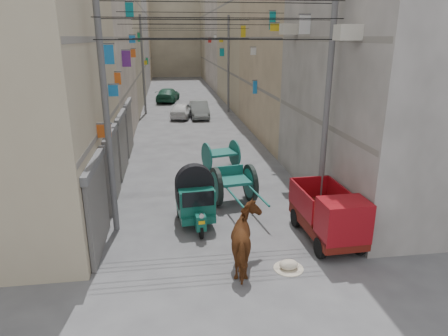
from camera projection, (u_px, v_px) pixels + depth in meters
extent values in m
cube|color=slate|center=(101.00, 126.00, 14.49)|extent=(0.25, 9.80, 0.18)
cube|color=slate|center=(93.00, 39.00, 13.55)|extent=(0.25, 9.80, 0.18)
cube|color=beige|center=(57.00, 42.00, 23.45)|extent=(8.00, 12.00, 12.00)
cube|color=slate|center=(128.00, 89.00, 24.84)|extent=(0.25, 11.76, 0.18)
cube|color=slate|center=(124.00, 38.00, 23.90)|extent=(0.25, 11.76, 0.18)
cube|color=#B8AD91|center=(93.00, 28.00, 35.36)|extent=(8.00, 14.00, 14.00)
cube|color=slate|center=(140.00, 72.00, 37.07)|extent=(0.25, 13.72, 0.18)
cube|color=slate|center=(138.00, 38.00, 36.13)|extent=(0.25, 13.72, 0.18)
cube|color=slate|center=(136.00, 2.00, 35.19)|extent=(0.25, 13.72, 0.18)
cube|color=#AAA49F|center=(113.00, 40.00, 48.88)|extent=(8.00, 14.00, 11.80)
cube|color=slate|center=(147.00, 63.00, 50.24)|extent=(0.25, 13.72, 0.18)
cube|color=slate|center=(145.00, 38.00, 49.30)|extent=(0.25, 13.72, 0.18)
cube|color=slate|center=(144.00, 12.00, 48.36)|extent=(0.25, 13.72, 0.18)
cube|color=tan|center=(123.00, 34.00, 60.84)|extent=(8.00, 12.00, 13.50)
cube|color=slate|center=(150.00, 58.00, 62.46)|extent=(0.25, 11.76, 0.18)
cube|color=slate|center=(149.00, 38.00, 61.53)|extent=(0.25, 11.76, 0.18)
cube|color=slate|center=(148.00, 17.00, 60.59)|extent=(0.25, 11.76, 0.18)
cube|color=#AAA49F|center=(423.00, 31.00, 15.06)|extent=(8.00, 10.00, 13.00)
cube|color=slate|center=(318.00, 120.00, 15.58)|extent=(0.25, 9.80, 0.18)
cube|color=slate|center=(324.00, 39.00, 14.64)|extent=(0.25, 9.80, 0.18)
cube|color=tan|center=(317.00, 42.00, 25.57)|extent=(8.00, 12.00, 12.00)
cube|color=slate|center=(257.00, 87.00, 25.93)|extent=(0.25, 11.76, 0.18)
cube|color=slate|center=(258.00, 38.00, 24.99)|extent=(0.25, 11.76, 0.18)
cube|color=tan|center=(268.00, 29.00, 37.49)|extent=(8.00, 14.00, 14.00)
cube|color=slate|center=(228.00, 71.00, 38.16)|extent=(0.25, 13.72, 0.18)
cube|color=slate|center=(228.00, 38.00, 37.22)|extent=(0.25, 13.72, 0.18)
cube|color=slate|center=(228.00, 3.00, 36.28)|extent=(0.25, 13.72, 0.18)
cube|color=beige|center=(241.00, 40.00, 51.00)|extent=(8.00, 14.00, 11.80)
cube|color=slate|center=(211.00, 62.00, 51.33)|extent=(0.25, 13.72, 0.18)
cube|color=slate|center=(211.00, 38.00, 50.39)|extent=(0.25, 13.72, 0.18)
cube|color=slate|center=(211.00, 12.00, 49.45)|extent=(0.25, 13.72, 0.18)
cube|color=#B8AD91|center=(227.00, 34.00, 62.96)|extent=(8.00, 12.00, 13.50)
cube|color=slate|center=(203.00, 57.00, 63.56)|extent=(0.25, 11.76, 0.18)
cube|color=slate|center=(202.00, 38.00, 62.62)|extent=(0.25, 11.76, 0.18)
cube|color=slate|center=(202.00, 17.00, 61.68)|extent=(0.25, 11.76, 0.18)
cube|color=#B8AD91|center=(175.00, 36.00, 68.57)|extent=(22.00, 10.00, 13.00)
cube|color=#4C4C51|center=(98.00, 209.00, 12.10)|extent=(0.12, 3.00, 2.60)
cube|color=#595A5C|center=(94.00, 164.00, 11.65)|extent=(0.18, 3.20, 0.25)
cube|color=#4C4C51|center=(113.00, 171.00, 15.58)|extent=(0.12, 3.00, 2.60)
cube|color=#595A5C|center=(110.00, 135.00, 15.13)|extent=(0.18, 3.20, 0.25)
cube|color=#4C4C51|center=(122.00, 146.00, 19.06)|extent=(0.12, 3.00, 2.60)
cube|color=#595A5C|center=(120.00, 116.00, 18.61)|extent=(0.18, 3.20, 0.25)
cube|color=#4C4C51|center=(129.00, 129.00, 22.63)|extent=(0.12, 3.00, 2.60)
cube|color=#595A5C|center=(128.00, 104.00, 22.18)|extent=(0.18, 3.20, 0.25)
cube|color=gold|center=(221.00, 40.00, 39.39)|extent=(0.38, 0.08, 0.41)
cube|color=#1A9053|center=(147.00, 61.00, 46.01)|extent=(0.27, 0.08, 0.71)
cube|color=#DD5C1A|center=(104.00, 131.00, 13.01)|extent=(0.44, 0.08, 0.42)
cube|color=#622381|center=(126.00, 59.00, 21.25)|extent=(0.45, 0.08, 0.84)
cube|color=red|center=(210.00, 40.00, 49.38)|extent=(0.41, 0.08, 0.59)
cube|color=blue|center=(113.00, 91.00, 15.86)|extent=(0.38, 0.08, 0.44)
cube|color=#0C868E|center=(222.00, 52.00, 39.04)|extent=(0.43, 0.08, 0.72)
cube|color=silver|center=(215.00, 37.00, 44.34)|extent=(0.28, 0.08, 0.44)
cube|color=#0C868E|center=(129.00, 10.00, 24.38)|extent=(0.48, 0.08, 0.84)
cube|color=gold|center=(146.00, 63.00, 42.67)|extent=(0.31, 0.08, 0.44)
cube|color=silver|center=(253.00, 51.00, 25.22)|extent=(0.35, 0.08, 0.45)
cube|color=gold|center=(243.00, 31.00, 28.25)|extent=(0.34, 0.08, 0.79)
cube|color=#DD5C1A|center=(118.00, 79.00, 17.90)|extent=(0.28, 0.08, 0.52)
cube|color=#1A9053|center=(139.00, 37.00, 33.90)|extent=(0.28, 0.08, 0.74)
cube|color=blue|center=(255.00, 87.00, 25.43)|extent=(0.26, 0.08, 0.80)
cube|color=gold|center=(305.00, 26.00, 15.74)|extent=(0.34, 0.08, 0.55)
cube|color=blue|center=(107.00, 55.00, 14.28)|extent=(0.47, 0.08, 0.67)
cube|color=blue|center=(132.00, 39.00, 25.99)|extent=(0.40, 0.08, 0.47)
cube|color=#DD5C1A|center=(133.00, 53.00, 26.74)|extent=(0.32, 0.08, 0.55)
cube|color=gold|center=(275.00, 27.00, 19.83)|extent=(0.47, 0.08, 0.35)
cube|color=#0C868E|center=(272.00, 21.00, 20.52)|extent=(0.32, 0.08, 0.89)
cube|color=silver|center=(305.00, 25.00, 15.65)|extent=(0.44, 0.08, 0.69)
cube|color=silver|center=(94.00, 145.00, 12.68)|extent=(0.10, 3.20, 0.80)
cube|color=#DD5C1A|center=(123.00, 102.00, 21.14)|extent=(0.10, 3.20, 0.80)
cube|color=#1A9053|center=(137.00, 79.00, 32.43)|extent=(0.10, 3.20, 0.80)
cube|color=silver|center=(144.00, 68.00, 43.72)|extent=(0.10, 3.20, 0.80)
cube|color=#622381|center=(337.00, 137.00, 13.75)|extent=(0.10, 3.20, 0.80)
cube|color=silver|center=(272.00, 99.00, 22.22)|extent=(0.10, 3.20, 0.80)
cube|color=silver|center=(236.00, 78.00, 33.51)|extent=(0.10, 3.20, 0.80)
cube|color=blue|center=(218.00, 68.00, 44.80)|extent=(0.10, 3.20, 0.80)
cube|color=beige|center=(348.00, 32.00, 11.70)|extent=(0.70, 0.55, 0.45)
cube|color=beige|center=(289.00, 29.00, 17.28)|extent=(0.70, 0.55, 0.45)
cylinder|color=#595A5C|center=(106.00, 114.00, 12.43)|extent=(0.20, 0.20, 8.00)
cylinder|color=#595A5C|center=(327.00, 108.00, 13.38)|extent=(0.20, 0.20, 8.00)
cylinder|color=#595A5C|center=(143.00, 66.00, 33.12)|extent=(0.20, 0.20, 8.00)
cylinder|color=#595A5C|center=(228.00, 65.00, 34.08)|extent=(0.20, 0.20, 8.00)
cylinder|color=black|center=(223.00, 40.00, 11.75)|extent=(7.40, 0.02, 0.02)
cylinder|color=black|center=(223.00, 18.00, 11.56)|extent=(7.40, 0.02, 0.02)
cylinder|color=black|center=(218.00, 39.00, 12.69)|extent=(7.40, 0.02, 0.02)
cylinder|color=black|center=(218.00, 19.00, 12.50)|extent=(7.40, 0.02, 0.02)
cylinder|color=black|center=(218.00, 2.00, 12.34)|extent=(7.40, 0.02, 0.02)
cylinder|color=black|center=(203.00, 39.00, 17.86)|extent=(7.40, 0.02, 0.02)
cylinder|color=black|center=(203.00, 24.00, 17.67)|extent=(7.40, 0.02, 0.02)
cylinder|color=black|center=(202.00, 12.00, 17.52)|extent=(7.40, 0.02, 0.02)
cylinder|color=black|center=(192.00, 38.00, 25.39)|extent=(7.40, 0.02, 0.02)
cylinder|color=black|center=(191.00, 28.00, 25.20)|extent=(7.40, 0.02, 0.02)
cylinder|color=black|center=(191.00, 20.00, 25.04)|extent=(7.40, 0.02, 0.02)
cylinder|color=black|center=(186.00, 38.00, 32.91)|extent=(7.40, 0.02, 0.02)
cylinder|color=black|center=(185.00, 30.00, 32.72)|extent=(7.40, 0.02, 0.02)
cylinder|color=black|center=(185.00, 24.00, 32.57)|extent=(7.40, 0.02, 0.02)
cylinder|color=black|center=(201.00, 231.00, 12.99)|extent=(0.15, 0.52, 0.52)
cylinder|color=black|center=(179.00, 211.00, 14.51)|extent=(0.15, 0.52, 0.52)
cylinder|color=black|center=(207.00, 208.00, 14.72)|extent=(0.15, 0.52, 0.52)
cube|color=#0D4D3F|center=(195.00, 211.00, 14.04)|extent=(1.30, 1.85, 0.26)
cube|color=#0D4D3F|center=(201.00, 222.00, 12.94)|extent=(0.36, 0.44, 0.51)
cylinder|color=silver|center=(202.00, 216.00, 12.64)|extent=(0.17, 0.06, 0.17)
cube|color=#D9A40C|center=(202.00, 223.00, 12.70)|extent=(0.20, 0.04, 0.11)
cube|color=#0D4D3F|center=(195.00, 197.00, 13.92)|extent=(1.33, 1.67, 0.88)
cube|color=black|center=(198.00, 199.00, 13.11)|extent=(1.06, 0.14, 0.51)
cube|color=black|center=(177.00, 196.00, 13.76)|extent=(0.13, 1.11, 0.60)
cube|color=black|center=(212.00, 193.00, 14.02)|extent=(0.13, 1.11, 0.60)
cube|color=silver|center=(199.00, 219.00, 13.30)|extent=(1.15, 0.14, 0.06)
cylinder|color=black|center=(216.00, 187.00, 15.47)|extent=(0.39, 1.51, 1.51)
cylinder|color=#145B52|center=(216.00, 187.00, 15.47)|extent=(0.36, 1.19, 1.18)
cylinder|color=#595A5C|center=(216.00, 187.00, 15.47)|extent=(0.26, 0.23, 0.19)
cylinder|color=black|center=(250.00, 183.00, 15.85)|extent=(0.39, 1.51, 1.51)
cylinder|color=#145B52|center=(250.00, 183.00, 15.85)|extent=(0.36, 1.19, 1.18)
cylinder|color=#595A5C|center=(250.00, 183.00, 15.85)|extent=(0.26, 0.23, 0.19)
cylinder|color=#595A5C|center=(233.00, 185.00, 15.66)|extent=(1.45, 0.30, 0.09)
cube|color=#145B52|center=(233.00, 180.00, 15.60)|extent=(1.30, 1.34, 0.11)
cube|color=#145B52|center=(229.00, 170.00, 16.02)|extent=(1.13, 0.26, 0.38)
cylinder|color=#145B52|center=(234.00, 196.00, 14.29)|extent=(0.45, 2.46, 0.08)
cylinder|color=#145B52|center=(256.00, 193.00, 14.52)|extent=(0.45, 2.46, 0.08)
cylinder|color=black|center=(320.00, 248.00, 11.84)|extent=(0.20, 0.64, 0.63)
cylinder|color=black|center=(296.00, 218.00, 13.81)|extent=(0.20, 0.64, 0.63)
cylinder|color=black|center=(359.00, 244.00, 12.05)|extent=(0.20, 0.64, 0.63)
cylinder|color=black|center=(330.00, 215.00, 14.02)|extent=(0.20, 0.64, 0.63)
cube|color=#56130C|center=(326.00, 224.00, 12.86)|extent=(1.51, 3.22, 0.34)
cube|color=maroon|center=(343.00, 220.00, 11.62)|extent=(1.43, 1.06, 1.20)
cube|color=black|center=(351.00, 224.00, 11.17)|extent=(1.25, 0.10, 0.53)
cube|color=#56130C|center=(320.00, 210.00, 13.28)|extent=(1.52, 2.16, 0.12)
cube|color=maroon|center=(301.00, 200.00, 13.03)|extent=(0.14, 2.11, 0.82)
cube|color=maroon|center=(341.00, 197.00, 13.26)|extent=(0.14, 2.11, 0.82)
cube|color=maroon|center=(309.00, 188.00, 14.12)|extent=(1.44, 0.11, 0.82)
cylinder|color=#145B52|center=(207.00, 157.00, 19.53)|extent=(0.42, 1.36, 1.39)
cylinder|color=#145B52|center=(234.00, 154.00, 20.08)|extent=(0.42, 1.36, 1.39)
cube|color=#145B52|center=(221.00, 153.00, 19.77)|extent=(1.58, 1.47, 0.11)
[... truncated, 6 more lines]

